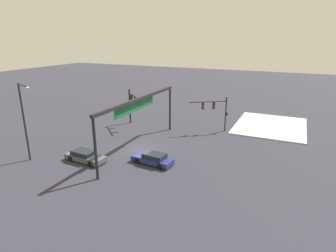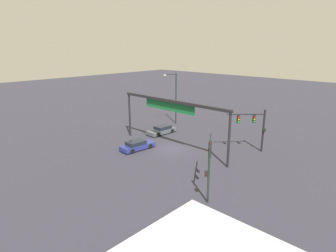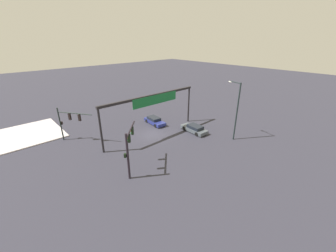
# 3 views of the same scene
# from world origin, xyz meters

# --- Properties ---
(ground_plane) EXTENTS (184.07, 184.07, 0.00)m
(ground_plane) POSITION_xyz_m (0.00, 0.00, 0.00)
(ground_plane) COLOR #2D2D38
(traffic_signal_near_corner) EXTENTS (3.66, 3.56, 5.45)m
(traffic_signal_near_corner) POSITION_xyz_m (8.22, 6.49, 3.61)
(traffic_signal_near_corner) COLOR black
(traffic_signal_near_corner) RESTS_ON ground
(traffic_signal_opposite_side) EXTENTS (3.20, 4.88, 5.10)m
(traffic_signal_opposite_side) POSITION_xyz_m (10.31, -6.24, 3.47)
(traffic_signal_opposite_side) COLOR black
(traffic_signal_opposite_side) RESTS_ON ground
(streetlamp_curved_arm) EXTENTS (0.95, 2.47, 8.66)m
(streetlamp_curved_arm) POSITION_xyz_m (-8.10, 9.59, 5.00)
(streetlamp_curved_arm) COLOR black
(streetlamp_curved_arm) RESTS_ON ground
(overhead_sign_gantry) EXTENTS (17.28, 0.43, 6.51)m
(overhead_sign_gantry) POSITION_xyz_m (-0.16, 0.12, 5.40)
(overhead_sign_gantry) COLOR black
(overhead_sign_gantry) RESTS_ON ground
(sedan_car_approaching) EXTENTS (2.09, 4.80, 1.21)m
(sedan_car_approaching) POSITION_xyz_m (-5.66, 3.98, 0.58)
(sedan_car_approaching) COLOR #474F57
(sedan_car_approaching) RESTS_ON ground
(sedan_car_waiting_far) EXTENTS (2.16, 4.75, 1.21)m
(sedan_car_waiting_far) POSITION_xyz_m (-3.08, -3.18, 0.57)
(sedan_car_waiting_far) COLOR navy
(sedan_car_waiting_far) RESTS_ON ground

